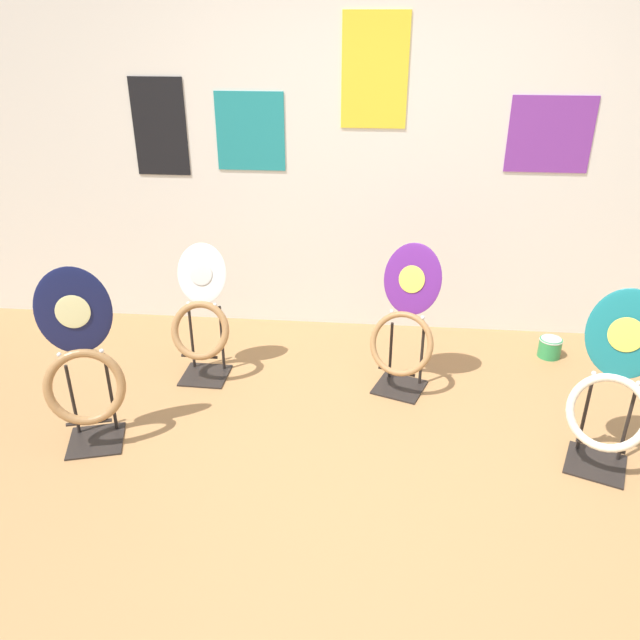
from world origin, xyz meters
The scene contains 7 objects.
ground_plane centered at (0.00, 0.00, 0.00)m, with size 14.00×14.00×0.00m, color #A37547.
wall_back centered at (0.00, 1.97, 1.30)m, with size 8.00×0.07×2.60m.
toilet_seat_display_purple_note centered at (0.21, 1.11, 0.41)m, with size 0.45×0.41×0.88m.
toilet_seat_display_navy_moon centered at (-1.42, 0.40, 0.46)m, with size 0.43×0.35×0.97m.
toilet_seat_display_teal_sax centered at (1.19, 0.48, 0.44)m, with size 0.45×0.40×0.91m.
toilet_seat_display_white_plain centered at (-1.01, 1.12, 0.40)m, with size 0.37×0.32×0.83m.
paint_can centered at (1.20, 1.57, 0.07)m, with size 0.15×0.15×0.13m.
Camera 1 is at (0.03, -2.17, 2.05)m, focal length 35.00 mm.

